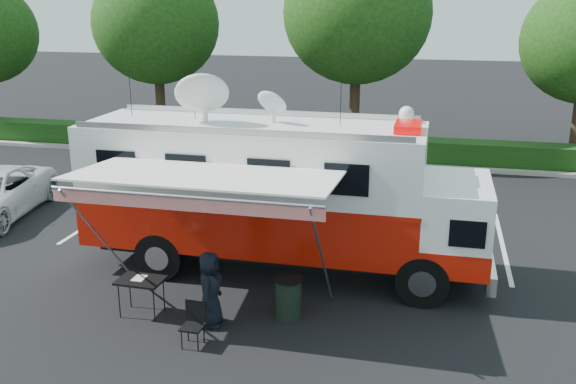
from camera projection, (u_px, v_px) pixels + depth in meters
name	position (u px, v px, depth m)	size (l,w,h in m)	color
ground_plane	(283.00, 270.00, 16.09)	(120.00, 120.00, 0.00)	black
back_border	(384.00, 37.00, 26.41)	(60.00, 6.14, 8.87)	#9E998E
stall_lines	(291.00, 228.00, 18.99)	(24.12, 5.50, 0.01)	silver
command_truck	(280.00, 193.00, 15.52)	(9.81, 2.70, 4.71)	black
awning	(203.00, 181.00, 12.81)	(5.36, 2.76, 3.23)	white
person	(212.00, 324.00, 13.40)	(0.79, 0.51, 1.62)	black
folding_table	(141.00, 281.00, 13.62)	(0.98, 0.71, 0.83)	black
folding_chair	(194.00, 320.00, 12.51)	(0.43, 0.45, 0.88)	black
trash_bin	(289.00, 298.00, 13.60)	(0.59, 0.59, 0.89)	black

